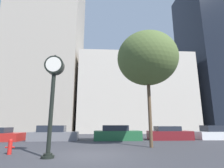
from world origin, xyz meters
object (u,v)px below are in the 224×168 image
car_green (117,134)px  car_maroon (169,134)px  bare_tree (147,59)px  street_clock (53,84)px  car_white (217,133)px  car_grey (53,134)px  fire_hydrant_near (10,146)px

car_green → car_maroon: size_ratio=1.08×
car_maroon → bare_tree: size_ratio=0.50×
street_clock → car_white: street_clock is taller
car_maroon → street_clock: bearing=-137.4°
car_green → car_white: car_green is taller
car_grey → bare_tree: 11.08m
fire_hydrant_near → bare_tree: bearing=15.2°
car_grey → car_white: 16.29m
car_green → bare_tree: bare_tree is taller
car_grey → fire_hydrant_near: size_ratio=5.80×
car_maroon → car_grey: bearing=179.6°
car_white → fire_hydrant_near: bearing=-153.5°
car_grey → fire_hydrant_near: car_grey is taller
street_clock → car_green: size_ratio=1.14×
car_white → fire_hydrant_near: car_white is taller
street_clock → fire_hydrant_near: 4.03m
car_green → bare_tree: size_ratio=0.54×
car_green → car_maroon: (5.16, 0.09, -0.04)m
street_clock → car_maroon: street_clock is taller
car_white → bare_tree: bearing=-145.2°
car_grey → car_maroon: car_grey is taller
car_green → car_maroon: bearing=2.1°
car_maroon → car_white: 5.09m
street_clock → car_white: size_ratio=1.16×
street_clock → car_maroon: (9.17, 8.66, -2.95)m
car_maroon → fire_hydrant_near: 13.72m
car_green → car_maroon: 5.16m
street_clock → car_grey: size_ratio=1.14×
car_grey → fire_hydrant_near: (-0.26, -7.46, -0.18)m
street_clock → car_green: bearing=64.9°
street_clock → fire_hydrant_near: (-2.30, 1.13, -3.12)m
car_green → car_white: size_ratio=1.02×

